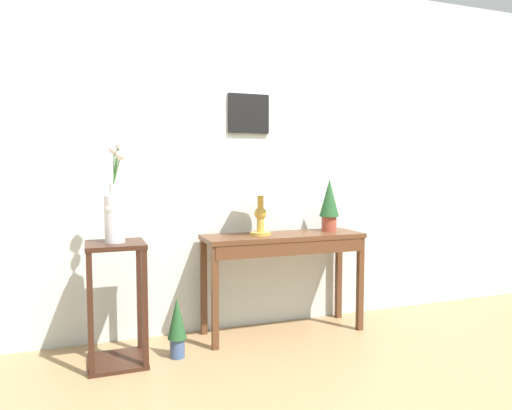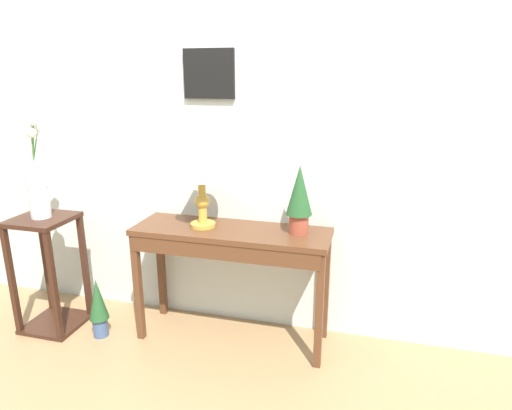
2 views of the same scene
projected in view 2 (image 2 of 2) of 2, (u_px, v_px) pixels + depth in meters
The scene contains 7 objects.
back_wall_with_art at pixel (225, 124), 2.91m from camera, with size 9.00×0.13×2.80m.
console_table at pixel (230, 247), 2.79m from camera, with size 1.25×0.40×0.78m.
table_lamp at pixel (201, 163), 2.71m from camera, with size 0.29×0.29×0.57m.
potted_plant_on_console at pixel (299, 197), 2.65m from camera, with size 0.16×0.16×0.42m.
pedestal_stand_left at pixel (50, 273), 3.03m from camera, with size 0.37×0.37×0.81m.
flower_vase_tall at pixel (37, 186), 2.86m from camera, with size 0.14×0.13×0.65m.
potted_plant_floor at pixel (98, 305), 2.95m from camera, with size 0.13×0.13×0.42m.
Camera 2 is at (0.96, -1.31, 1.71)m, focal length 30.99 mm.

